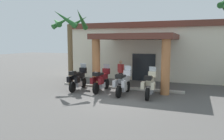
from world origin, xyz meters
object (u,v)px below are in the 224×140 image
object	(u,v)px
motel_building	(152,50)
motorcycle_maroon	(101,80)
motorcycle_black	(78,79)
motorcycle_silver	(123,83)
pedestrian	(121,71)
motorcycle_cream	(150,85)
palm_tree_roadside	(69,31)

from	to	relation	value
motel_building	motorcycle_maroon	distance (m)	8.12
motel_building	motorcycle_black	world-z (taller)	motel_building
motel_building	motorcycle_black	size ratio (longest dim) A/B	5.91
motorcycle_silver	pedestrian	size ratio (longest dim) A/B	1.28
motel_building	motorcycle_maroon	world-z (taller)	motel_building
motorcycle_cream	pedestrian	distance (m)	3.83
motel_building	motorcycle_black	xyz separation A→B (m)	(-3.11, -7.95, -1.61)
motorcycle_maroon	motorcycle_cream	size ratio (longest dim) A/B	1.00
motorcycle_maroon	pedestrian	bearing A→B (deg)	-9.83
motorcycle_maroon	pedestrian	distance (m)	2.46
motorcycle_maroon	motorcycle_cream	distance (m)	3.10
motorcycle_black	pedestrian	bearing A→B (deg)	-41.35
motorcycle_cream	palm_tree_roadside	distance (m)	6.81
motorcycle_black	motorcycle_silver	size ratio (longest dim) A/B	1.00
palm_tree_roadside	motel_building	bearing A→B (deg)	56.73
motorcycle_cream	motorcycle_black	bearing A→B (deg)	85.36
motorcycle_maroon	pedestrian	xyz separation A→B (m)	(0.45, 2.40, 0.31)
motorcycle_cream	palm_tree_roadside	size ratio (longest dim) A/B	0.43
motorcycle_black	motorcycle_silver	world-z (taller)	same
motorcycle_silver	palm_tree_roadside	bearing A→B (deg)	72.45
motel_building	motorcycle_silver	distance (m)	8.33
motorcycle_cream	palm_tree_roadside	xyz separation A→B (m)	(-5.92, 1.46, 3.05)
motel_building	pedestrian	xyz separation A→B (m)	(-1.12, -5.40, -1.30)
motorcycle_maroon	motel_building	bearing A→B (deg)	-10.66
motorcycle_black	pedestrian	size ratio (longest dim) A/B	1.28
pedestrian	motorcycle_black	bearing A→B (deg)	-20.67
motorcycle_black	motorcycle_cream	xyz separation A→B (m)	(4.62, -0.22, 0.00)
motorcycle_silver	motorcycle_black	bearing A→B (deg)	86.71
motorcycle_black	motorcycle_cream	world-z (taller)	same
motorcycle_cream	palm_tree_roadside	world-z (taller)	palm_tree_roadside
palm_tree_roadside	motorcycle_black	bearing A→B (deg)	-43.46
motorcycle_maroon	palm_tree_roadside	world-z (taller)	palm_tree_roadside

